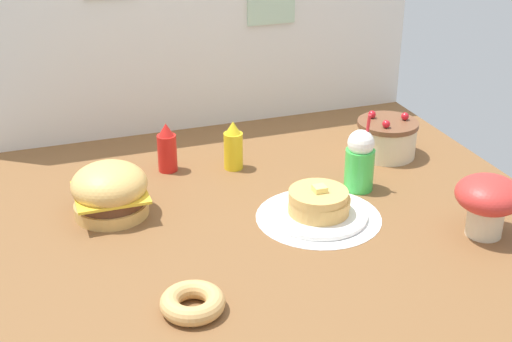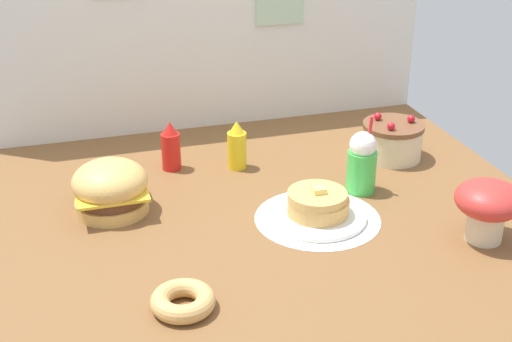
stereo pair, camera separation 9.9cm
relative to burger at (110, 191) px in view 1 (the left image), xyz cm
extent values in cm
cube|color=brown|center=(50.75, -21.16, -9.86)|extent=(194.38, 180.23, 2.00)
cube|color=silver|center=(50.75, 68.46, 37.04)|extent=(194.38, 3.00, 91.78)
cube|color=#B2D1B2|center=(82.56, 66.36, 44.13)|extent=(21.32, 1.20, 18.58)
cylinder|color=white|center=(66.15, -25.78, -8.66)|extent=(42.90, 42.90, 0.40)
cylinder|color=#DBA859|center=(0.00, 0.00, -6.66)|extent=(25.35, 25.35, 4.39)
cylinder|color=#59331E|center=(0.00, 0.00, -2.76)|extent=(23.32, 23.32, 3.41)
cube|color=yellow|center=(0.00, 0.00, -0.57)|extent=(24.08, 24.08, 0.98)
ellipsoid|color=#E5B260|center=(0.00, 0.00, 2.48)|extent=(25.86, 25.86, 14.63)
cylinder|color=white|center=(66.15, -25.78, -7.73)|extent=(33.15, 33.15, 1.46)
cylinder|color=#E0AD5B|center=(66.32, -25.20, -5.63)|extent=(20.85, 20.85, 2.73)
cylinder|color=#E0AD5B|center=(66.47, -25.34, -2.90)|extent=(21.02, 21.02, 2.73)
cylinder|color=#E0AD5B|center=(65.89, -25.48, -0.17)|extent=(20.23, 20.23, 2.73)
cube|color=#F7E072|center=(66.15, -25.78, 2.17)|extent=(4.29, 4.29, 1.95)
cylinder|color=beige|center=(112.80, 13.02, -2.52)|extent=(23.40, 23.40, 12.68)
cylinder|color=brown|center=(112.80, 13.02, 4.79)|extent=(24.34, 24.34, 1.95)
sphere|color=red|center=(119.77, 12.21, 7.33)|extent=(3.12, 3.12, 3.12)
sphere|color=red|center=(108.35, 18.45, 7.33)|extent=(3.12, 3.12, 3.12)
sphere|color=red|center=(108.69, 7.33, 7.33)|extent=(3.12, 3.12, 3.12)
cylinder|color=red|center=(26.14, 27.95, -1.54)|extent=(7.41, 7.41, 14.63)
cone|color=red|center=(26.14, 27.95, 8.21)|extent=(5.93, 5.93, 4.88)
cylinder|color=yellow|center=(50.92, 21.54, -1.54)|extent=(7.41, 7.41, 14.63)
cone|color=yellow|center=(50.92, 21.54, 8.21)|extent=(5.93, 5.93, 4.88)
cylinder|color=green|center=(88.63, -10.62, -1.06)|extent=(10.73, 10.73, 15.60)
sphere|color=white|center=(88.63, -10.62, 9.43)|extent=(9.75, 9.75, 9.75)
cylinder|color=red|center=(90.77, -10.62, 12.60)|extent=(1.17, 3.35, 15.61)
torus|color=tan|center=(12.29, -62.63, -6.13)|extent=(18.14, 18.14, 5.46)
torus|color=#8CCC8C|center=(12.29, -62.63, -5.74)|extent=(17.32, 17.32, 4.64)
cylinder|color=beige|center=(112.49, -53.71, -3.98)|extent=(11.70, 11.70, 9.75)
ellipsoid|color=red|center=(112.49, -53.71, 5.72)|extent=(21.45, 21.45, 11.80)
camera|label=1|loc=(-24.59, -221.26, 111.39)|focal=50.48mm
camera|label=2|loc=(-15.14, -224.33, 111.39)|focal=50.48mm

